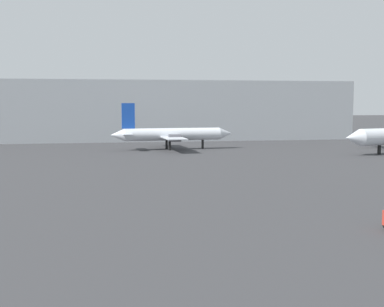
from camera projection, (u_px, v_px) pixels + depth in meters
name	position (u px, v px, depth m)	size (l,w,h in m)	color
airplane_far_right	(171.00, 134.00, 91.18)	(22.25, 17.71, 8.29)	silver
terminal_building	(145.00, 110.00, 116.82)	(93.12, 19.01, 13.14)	#999EA3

